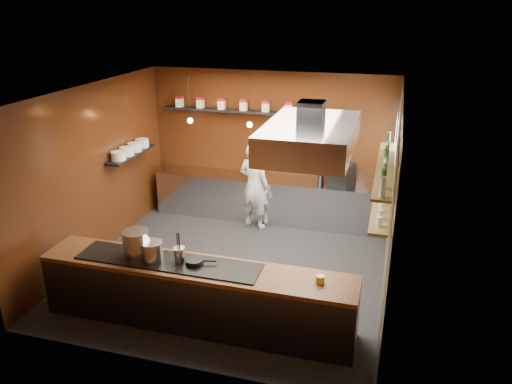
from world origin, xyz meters
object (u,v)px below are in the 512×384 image
(stockpot_large, at_px, (136,243))
(espresso_machine, at_px, (341,174))
(chef, at_px, (254,186))
(extractor_hood, at_px, (310,137))
(stockpot_small, at_px, (152,251))

(stockpot_large, height_order, espresso_machine, espresso_machine)
(stockpot_large, relative_size, chef, 0.21)
(extractor_hood, distance_m, espresso_machine, 2.96)
(extractor_hood, distance_m, stockpot_large, 2.83)
(extractor_hood, relative_size, chef, 1.15)
(extractor_hood, height_order, chef, extractor_hood)
(stockpot_large, xyz_separation_m, espresso_machine, (2.39, 3.76, -0.01))
(espresso_machine, bearing_deg, stockpot_large, -103.07)
(chef, bearing_deg, stockpot_small, 97.04)
(stockpot_large, bearing_deg, espresso_machine, 57.58)
(extractor_hood, xyz_separation_m, stockpot_small, (-1.90, -1.25, -1.43))
(extractor_hood, bearing_deg, chef, 123.63)
(stockpot_small, height_order, espresso_machine, espresso_machine)
(stockpot_large, relative_size, stockpot_small, 1.26)
(espresso_machine, bearing_deg, stockpot_small, -99.33)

